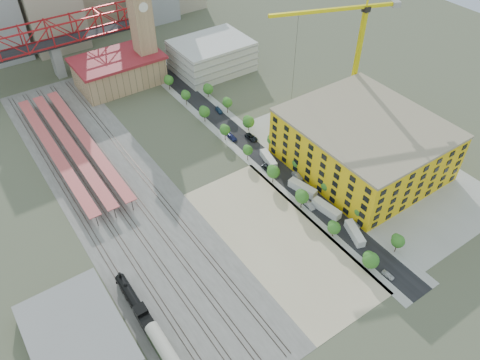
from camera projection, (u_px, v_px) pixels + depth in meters
ground at (231, 178)px, 163.54m from camera, size 400.00×400.00×0.00m
ballast_strip at (115, 190)px, 159.00m from camera, size 36.00×165.00×0.06m
dirt_lot at (278, 239)px, 142.47m from camera, size 28.00×67.00×0.06m
street_asphalt at (244, 141)px, 179.51m from camera, size 12.00×170.00×0.06m
sidewalk_west at (232, 146)px, 177.19m from camera, size 3.00×170.00×0.04m
sidewalk_east at (256, 136)px, 181.85m from camera, size 3.00×170.00×0.04m
construction_pad at (364, 162)px, 170.31m from camera, size 50.00×90.00×0.06m
rail_tracks at (110, 192)px, 158.16m from camera, size 26.56×160.00×0.18m
platform_canopies at (70, 145)px, 171.13m from camera, size 16.00×80.00×4.12m
station_hall at (119, 70)px, 207.34m from camera, size 38.00×24.00×13.10m
clock_tower at (141, 17)px, 196.96m from camera, size 12.00×12.00×52.00m
parking_garage at (212, 56)px, 217.13m from camera, size 34.00×26.00×14.00m
truss_bridge at (50, 37)px, 204.87m from camera, size 94.00×9.60×25.60m
construction_building at (363, 144)px, 162.80m from camera, size 44.60×50.60×18.80m
warehouse at (77, 337)px, 115.46m from camera, size 22.00×32.00×5.00m
street_trees at (260, 155)px, 173.39m from camera, size 15.40×124.40×8.00m
distant_hills at (106, 61)px, 395.36m from camera, size 647.00×264.00×227.00m
locomotive at (136, 304)px, 122.91m from camera, size 3.06×23.57×5.89m
coach at (170, 360)px, 110.24m from camera, size 3.38×19.65×6.17m
tower_crane at (352, 41)px, 172.05m from camera, size 46.27×19.04×52.17m
site_trailer_a at (355, 233)px, 142.55m from camera, size 5.69×10.04×2.67m
site_trailer_b at (326, 209)px, 150.29m from camera, size 4.08×10.62×2.83m
site_trailer_c at (302, 188)px, 157.57m from camera, size 5.02×10.77×2.85m
site_trailer_d at (268, 159)px, 169.27m from camera, size 4.56×10.09×2.67m
car_0 at (388, 275)px, 131.77m from camera, size 1.81×3.92×1.30m
car_1 at (309, 205)px, 152.41m from camera, size 1.97×4.68×1.50m
car_2 at (267, 168)px, 166.41m from camera, size 2.55×5.19×1.42m
car_3 at (232, 137)px, 180.16m from camera, size 2.13×5.01×1.44m
car_4 at (354, 224)px, 146.14m from camera, size 2.33×4.68×1.53m
car_5 at (297, 176)px, 163.11m from camera, size 2.13×4.96×1.59m
car_6 at (251, 137)px, 180.01m from camera, size 3.02×5.95×1.61m
car_7 at (219, 110)px, 194.24m from camera, size 2.59×4.91×1.36m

